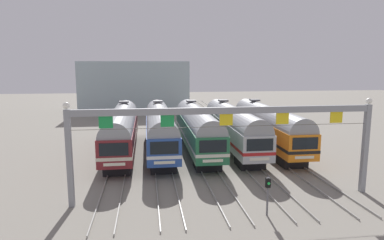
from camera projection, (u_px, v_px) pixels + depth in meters
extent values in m
plane|color=gray|center=(197.00, 151.00, 37.36)|extent=(160.00, 160.00, 0.00)
cube|color=gray|center=(125.00, 125.00, 52.85)|extent=(0.07, 70.00, 0.15)
cube|color=gray|center=(135.00, 125.00, 53.04)|extent=(0.07, 70.00, 0.15)
cube|color=gray|center=(151.00, 125.00, 53.37)|extent=(0.07, 70.00, 0.15)
cube|color=gray|center=(160.00, 124.00, 53.55)|extent=(0.07, 70.00, 0.15)
cube|color=gray|center=(177.00, 124.00, 53.88)|extent=(0.07, 70.00, 0.15)
cube|color=gray|center=(186.00, 124.00, 54.07)|extent=(0.07, 70.00, 0.15)
cube|color=gray|center=(202.00, 123.00, 54.40)|extent=(0.07, 70.00, 0.15)
cube|color=gray|center=(211.00, 123.00, 54.59)|extent=(0.07, 70.00, 0.15)
cube|color=gray|center=(226.00, 123.00, 54.92)|extent=(0.07, 70.00, 0.15)
cube|color=gray|center=(235.00, 123.00, 55.11)|extent=(0.07, 70.00, 0.15)
cube|color=maroon|center=(122.00, 133.00, 35.96)|extent=(2.85, 18.00, 2.35)
cube|color=beige|center=(122.00, 136.00, 36.02)|extent=(2.88, 18.02, 0.28)
cylinder|color=gray|center=(121.00, 122.00, 35.78)|extent=(2.74, 17.64, 2.74)
cube|color=black|center=(114.00, 149.00, 27.06)|extent=(2.28, 0.06, 1.03)
cube|color=silver|center=(114.00, 164.00, 27.26)|extent=(1.71, 0.05, 0.24)
cube|color=black|center=(118.00, 166.00, 30.07)|extent=(2.28, 2.60, 1.05)
cube|color=black|center=(126.00, 136.00, 42.40)|extent=(2.28, 2.60, 1.05)
cube|color=#4C4C51|center=(124.00, 102.00, 40.46)|extent=(1.10, 1.10, 0.20)
cube|color=#284C9E|center=(160.00, 132.00, 36.48)|extent=(2.85, 18.00, 2.35)
cube|color=white|center=(160.00, 135.00, 36.54)|extent=(2.88, 18.02, 0.28)
cylinder|color=gray|center=(160.00, 121.00, 36.29)|extent=(2.74, 17.64, 2.74)
cube|color=black|center=(164.00, 148.00, 27.58)|extent=(2.28, 0.06, 1.03)
cube|color=silver|center=(165.00, 163.00, 27.78)|extent=(1.71, 0.05, 0.24)
cube|color=black|center=(163.00, 164.00, 30.59)|extent=(2.28, 2.60, 1.05)
cube|color=black|center=(158.00, 136.00, 42.92)|extent=(2.28, 2.60, 1.05)
cube|color=#4C4C51|center=(158.00, 101.00, 40.98)|extent=(1.10, 1.10, 0.20)
cube|color=#236B42|center=(197.00, 131.00, 37.00)|extent=(2.85, 18.00, 2.35)
cube|color=silver|center=(197.00, 134.00, 37.06)|extent=(2.88, 18.02, 0.28)
cylinder|color=gray|center=(197.00, 120.00, 36.81)|extent=(2.74, 17.64, 2.74)
cube|color=black|center=(213.00, 146.00, 28.10)|extent=(2.28, 0.06, 1.03)
cube|color=silver|center=(213.00, 161.00, 28.29)|extent=(1.71, 0.05, 0.24)
cube|color=black|center=(207.00, 163.00, 31.11)|extent=(2.28, 2.60, 1.05)
cube|color=black|center=(190.00, 135.00, 43.44)|extent=(2.28, 2.60, 1.05)
cube|color=#4C4C51|center=(191.00, 101.00, 41.49)|extent=(1.10, 1.10, 0.20)
cube|color=#B2B5BA|center=(233.00, 130.00, 37.52)|extent=(2.85, 18.00, 2.35)
cube|color=#B21E1E|center=(233.00, 133.00, 37.57)|extent=(2.88, 18.02, 0.28)
cylinder|color=gray|center=(233.00, 119.00, 37.33)|extent=(2.74, 17.64, 2.74)
cube|color=black|center=(260.00, 145.00, 28.61)|extent=(2.28, 0.06, 1.03)
cube|color=silver|center=(260.00, 159.00, 28.81)|extent=(1.71, 0.05, 0.24)
cube|color=black|center=(250.00, 161.00, 31.62)|extent=(2.28, 2.60, 1.05)
cube|color=black|center=(220.00, 134.00, 43.95)|extent=(2.28, 2.60, 1.05)
cube|color=#4C4C51|center=(223.00, 101.00, 42.01)|extent=(1.10, 1.10, 0.20)
cube|color=orange|center=(268.00, 129.00, 38.03)|extent=(2.85, 18.00, 2.35)
cube|color=black|center=(268.00, 132.00, 38.09)|extent=(2.88, 18.02, 0.28)
cylinder|color=gray|center=(268.00, 119.00, 37.85)|extent=(2.74, 17.64, 2.74)
cube|color=black|center=(305.00, 143.00, 29.13)|extent=(2.28, 0.06, 1.03)
cube|color=silver|center=(305.00, 157.00, 29.33)|extent=(1.71, 0.05, 0.24)
cube|color=black|center=(291.00, 160.00, 32.14)|extent=(2.28, 2.60, 1.05)
cube|color=black|center=(251.00, 133.00, 44.47)|extent=(2.28, 2.60, 1.05)
cube|color=#4C4C51|center=(255.00, 100.00, 42.53)|extent=(1.10, 1.10, 0.20)
cube|color=gray|center=(69.00, 159.00, 22.28)|extent=(0.36, 0.36, 6.50)
cube|color=gray|center=(365.00, 149.00, 24.97)|extent=(0.36, 0.36, 6.50)
cube|color=gray|center=(226.00, 110.00, 23.14)|extent=(20.71, 0.32, 0.44)
cube|color=#198C3F|center=(106.00, 122.00, 22.21)|extent=(0.90, 0.08, 0.80)
cube|color=#198C3F|center=(167.00, 121.00, 22.73)|extent=(0.90, 0.08, 0.80)
cube|color=yellow|center=(226.00, 120.00, 23.24)|extent=(0.90, 0.08, 0.80)
cube|color=yellow|center=(282.00, 118.00, 23.76)|extent=(0.90, 0.08, 0.80)
cube|color=yellow|center=(336.00, 117.00, 24.28)|extent=(0.90, 0.08, 0.80)
sphere|color=white|center=(66.00, 105.00, 21.72)|extent=(0.44, 0.44, 0.44)
sphere|color=white|center=(369.00, 101.00, 24.41)|extent=(0.44, 0.44, 0.44)
cylinder|color=#3F382D|center=(226.00, 127.00, 23.32)|extent=(20.71, 0.03, 0.03)
cylinder|color=#59595E|center=(268.00, 196.00, 21.28)|extent=(0.12, 0.12, 2.48)
cube|color=black|center=(268.00, 183.00, 21.13)|extent=(0.28, 0.24, 0.60)
sphere|color=green|center=(269.00, 183.00, 21.00)|extent=(0.18, 0.18, 0.18)
cube|color=#9EB2B7|center=(135.00, 87.00, 68.58)|extent=(20.75, 10.00, 9.87)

